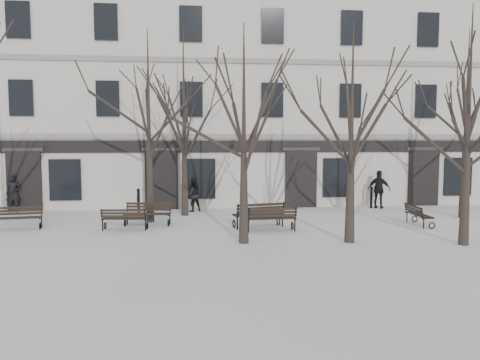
{
  "coord_description": "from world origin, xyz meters",
  "views": [
    {
      "loc": [
        -1.94,
        -15.26,
        3.41
      ],
      "look_at": [
        -0.11,
        3.0,
        1.84
      ],
      "focal_mm": 35.0,
      "sensor_mm": 36.0,
      "label": 1
    }
  ],
  "objects": [
    {
      "name": "tree_4",
      "position": [
        -3.74,
        4.3,
        4.94
      ],
      "size": [
        5.53,
        5.53,
        7.9
      ],
      "color": "black",
      "rests_on": "ground"
    },
    {
      "name": "building",
      "position": [
        0.0,
        12.96,
        5.52
      ],
      "size": [
        40.4,
        10.2,
        11.4
      ],
      "color": "beige",
      "rests_on": "ground"
    },
    {
      "name": "tree_6",
      "position": [
        9.89,
        4.11,
        5.11
      ],
      "size": [
        5.72,
        5.72,
        8.17
      ],
      "color": "black",
      "rests_on": "ground"
    },
    {
      "name": "ground",
      "position": [
        0.0,
        0.0,
        0.0
      ],
      "size": [
        100.0,
        100.0,
        0.0
      ],
      "primitive_type": "plane",
      "color": "white",
      "rests_on": "ground"
    },
    {
      "name": "tree_2",
      "position": [
        3.24,
        -0.3,
        4.53
      ],
      "size": [
        5.08,
        5.08,
        7.25
      ],
      "color": "black",
      "rests_on": "ground"
    },
    {
      "name": "bench_3",
      "position": [
        -3.76,
        3.55,
        0.5
      ],
      "size": [
        1.87,
        0.85,
        0.92
      ],
      "rotation": [
        0.0,
        0.0,
        -0.11
      ],
      "color": "black",
      "rests_on": "ground"
    },
    {
      "name": "bollard_b",
      "position": [
        6.94,
        7.23,
        0.59
      ],
      "size": [
        0.14,
        0.14,
        1.1
      ],
      "color": "black",
      "rests_on": "ground"
    },
    {
      "name": "bench_4",
      "position": [
        0.6,
        2.64,
        0.54
      ],
      "size": [
        2.09,
        1.16,
        1.0
      ],
      "rotation": [
        0.0,
        0.0,
        3.38
      ],
      "color": "black",
      "rests_on": "ground"
    },
    {
      "name": "pedestrian_a",
      "position": [
        -10.43,
        7.67,
        0.0
      ],
      "size": [
        0.73,
        0.56,
        1.78
      ],
      "primitive_type": "imported",
      "rotation": [
        0.0,
        0.0,
        0.21
      ],
      "color": "black",
      "rests_on": "ground"
    },
    {
      "name": "bench_2",
      "position": [
        0.95,
        1.82,
        0.51
      ],
      "size": [
        1.89,
        0.76,
        0.94
      ],
      "rotation": [
        0.0,
        0.0,
        3.19
      ],
      "color": "black",
      "rests_on": "ground"
    },
    {
      "name": "tree_1",
      "position": [
        -0.29,
        -0.06,
        4.49
      ],
      "size": [
        5.03,
        5.03,
        7.19
      ],
      "color": "black",
      "rests_on": "ground"
    },
    {
      "name": "tree_5",
      "position": [
        -2.34,
        5.9,
        5.19
      ],
      "size": [
        5.81,
        5.81,
        8.3
      ],
      "color": "black",
      "rests_on": "ground"
    },
    {
      "name": "pedestrian_c",
      "position": [
        7.31,
        7.15,
        0.0
      ],
      "size": [
        1.18,
        1.03,
        1.9
      ],
      "primitive_type": "imported",
      "rotation": [
        0.0,
        0.0,
        2.52
      ],
      "color": "black",
      "rests_on": "ground"
    },
    {
      "name": "bench_5",
      "position": [
        7.01,
        2.48,
        0.45
      ],
      "size": [
        0.67,
        1.67,
        0.83
      ],
      "rotation": [
        0.0,
        0.0,
        1.53
      ],
      "color": "black",
      "rests_on": "ground"
    },
    {
      "name": "bollard_a",
      "position": [
        -4.49,
        6.64,
        0.63
      ],
      "size": [
        0.15,
        0.15,
        1.18
      ],
      "color": "black",
      "rests_on": "ground"
    },
    {
      "name": "bench_1",
      "position": [
        -4.54,
        2.55,
        0.47
      ],
      "size": [
        1.75,
        0.76,
        0.86
      ],
      "rotation": [
        0.0,
        0.0,
        3.06
      ],
      "color": "black",
      "rests_on": "ground"
    },
    {
      "name": "bench_0",
      "position": [
        -8.64,
        3.2,
        0.47
      ],
      "size": [
        1.79,
        0.87,
        0.87
      ],
      "rotation": [
        0.0,
        0.0,
        0.15
      ],
      "color": "black",
      "rests_on": "ground"
    },
    {
      "name": "tree_3",
      "position": [
        6.83,
        -1.03,
        4.81
      ],
      "size": [
        5.38,
        5.38,
        7.69
      ],
      "color": "black",
      "rests_on": "ground"
    },
    {
      "name": "pedestrian_b",
      "position": [
        -1.96,
        7.06,
        0.0
      ],
      "size": [
        0.92,
        0.81,
        1.58
      ],
      "primitive_type": "imported",
      "rotation": [
        0.0,
        0.0,
        3.46
      ],
      "color": "black",
      "rests_on": "ground"
    }
  ]
}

